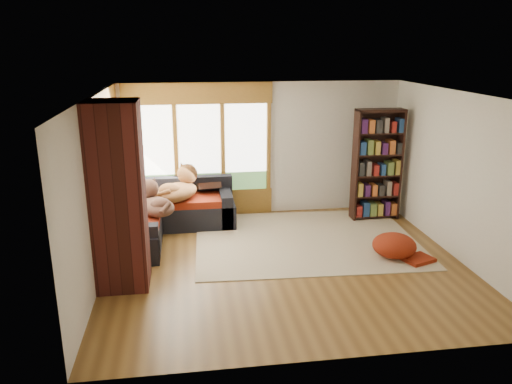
{
  "coord_description": "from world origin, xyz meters",
  "views": [
    {
      "loc": [
        -1.47,
        -7.01,
        3.31
      ],
      "look_at": [
        -0.35,
        0.77,
        0.95
      ],
      "focal_mm": 35.0,
      "sensor_mm": 36.0,
      "label": 1
    }
  ],
  "objects_px": {
    "sectional_sofa": "(161,215)",
    "bookshelf": "(377,165)",
    "area_rug": "(305,240)",
    "dog_tan": "(179,187)",
    "dog_brindle": "(155,202)",
    "brick_chimney": "(118,197)",
    "pouf": "(394,245)"
  },
  "relations": [
    {
      "from": "sectional_sofa",
      "to": "bookshelf",
      "type": "distance_m",
      "value": 4.17
    },
    {
      "from": "area_rug",
      "to": "dog_brindle",
      "type": "xyz_separation_m",
      "value": [
        -2.55,
        0.15,
        0.77
      ]
    },
    {
      "from": "dog_tan",
      "to": "dog_brindle",
      "type": "xyz_separation_m",
      "value": [
        -0.4,
        -0.73,
        -0.03
      ]
    },
    {
      "from": "brick_chimney",
      "to": "area_rug",
      "type": "distance_m",
      "value": 3.45
    },
    {
      "from": "pouf",
      "to": "dog_brindle",
      "type": "relative_size",
      "value": 0.72
    },
    {
      "from": "brick_chimney",
      "to": "area_rug",
      "type": "relative_size",
      "value": 0.69
    },
    {
      "from": "bookshelf",
      "to": "brick_chimney",
      "type": "bearing_deg",
      "value": -154.5
    },
    {
      "from": "brick_chimney",
      "to": "dog_brindle",
      "type": "relative_size",
      "value": 2.68
    },
    {
      "from": "brick_chimney",
      "to": "dog_tan",
      "type": "bearing_deg",
      "value": 69.48
    },
    {
      "from": "dog_brindle",
      "to": "sectional_sofa",
      "type": "bearing_deg",
      "value": -30.47
    },
    {
      "from": "dog_tan",
      "to": "dog_brindle",
      "type": "relative_size",
      "value": 1.12
    },
    {
      "from": "bookshelf",
      "to": "area_rug",
      "type": "bearing_deg",
      "value": -149.89
    },
    {
      "from": "brick_chimney",
      "to": "pouf",
      "type": "relative_size",
      "value": 3.73
    },
    {
      "from": "brick_chimney",
      "to": "sectional_sofa",
      "type": "relative_size",
      "value": 1.18
    },
    {
      "from": "brick_chimney",
      "to": "dog_tan",
      "type": "relative_size",
      "value": 2.4
    },
    {
      "from": "dog_tan",
      "to": "brick_chimney",
      "type": "bearing_deg",
      "value": -162.6
    },
    {
      "from": "bookshelf",
      "to": "dog_brindle",
      "type": "xyz_separation_m",
      "value": [
        -4.15,
        -0.78,
        -0.3
      ]
    },
    {
      "from": "area_rug",
      "to": "dog_tan",
      "type": "bearing_deg",
      "value": 157.84
    },
    {
      "from": "area_rug",
      "to": "dog_tan",
      "type": "height_order",
      "value": "dog_tan"
    },
    {
      "from": "bookshelf",
      "to": "pouf",
      "type": "bearing_deg",
      "value": -101.06
    },
    {
      "from": "area_rug",
      "to": "pouf",
      "type": "height_order",
      "value": "pouf"
    },
    {
      "from": "dog_tan",
      "to": "dog_brindle",
      "type": "height_order",
      "value": "dog_tan"
    },
    {
      "from": "sectional_sofa",
      "to": "pouf",
      "type": "xyz_separation_m",
      "value": [
        3.74,
        -1.69,
        -0.1
      ]
    },
    {
      "from": "dog_tan",
      "to": "sectional_sofa",
      "type": "bearing_deg",
      "value": 139.15
    },
    {
      "from": "dog_tan",
      "to": "dog_brindle",
      "type": "distance_m",
      "value": 0.84
    },
    {
      "from": "sectional_sofa",
      "to": "dog_tan",
      "type": "bearing_deg",
      "value": 11.22
    },
    {
      "from": "dog_brindle",
      "to": "dog_tan",
      "type": "bearing_deg",
      "value": -54.43
    },
    {
      "from": "sectional_sofa",
      "to": "area_rug",
      "type": "bearing_deg",
      "value": -17.93
    },
    {
      "from": "area_rug",
      "to": "sectional_sofa",
      "type": "bearing_deg",
      "value": 162.08
    },
    {
      "from": "bookshelf",
      "to": "pouf",
      "type": "relative_size",
      "value": 3.06
    },
    {
      "from": "brick_chimney",
      "to": "pouf",
      "type": "distance_m",
      "value": 4.34
    },
    {
      "from": "bookshelf",
      "to": "dog_brindle",
      "type": "bearing_deg",
      "value": -169.36
    }
  ]
}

